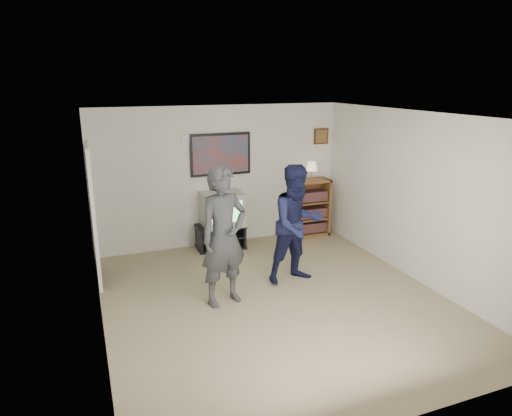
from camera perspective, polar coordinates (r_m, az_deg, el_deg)
room_shell at (r=6.23m, az=1.35°, el=0.15°), size 4.51×5.00×2.51m
media_stand at (r=8.20m, az=-4.44°, el=-3.56°), size 0.87×0.51×0.43m
crt_television at (r=8.06m, az=-4.23°, el=-0.12°), size 0.70×0.60×0.59m
bookshelf at (r=8.82m, az=6.90°, el=0.05°), size 0.67×0.38×1.09m
table_lamp at (r=8.65m, az=6.95°, el=4.64°), size 0.22×0.22×0.34m
person_tall at (r=6.01m, az=-4.07°, el=-3.62°), size 0.78×0.61×1.87m
person_short at (r=6.69m, az=5.17°, el=-2.04°), size 0.92×0.75×1.77m
controller_left at (r=6.11m, az=-4.72°, el=-0.05°), size 0.06×0.13×0.04m
controller_right at (r=6.82m, az=4.26°, el=-0.47°), size 0.04×0.12×0.03m
poster at (r=8.10m, az=-4.45°, el=6.70°), size 1.10×0.03×0.75m
air_vent at (r=7.93m, az=-8.35°, el=8.57°), size 0.28×0.02×0.14m
small_picture at (r=8.86m, az=8.14°, el=8.88°), size 0.30×0.03×0.30m
doorway at (r=7.06m, az=-19.80°, el=-1.02°), size 0.03×0.85×2.00m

